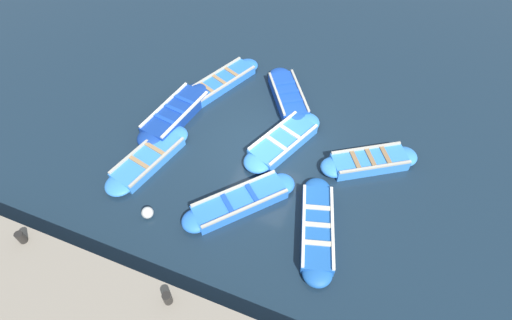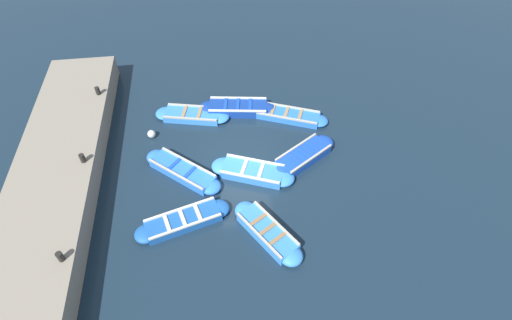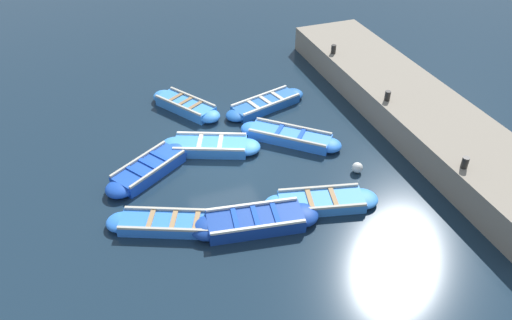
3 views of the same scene
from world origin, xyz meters
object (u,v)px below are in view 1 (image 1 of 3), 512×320
Objects in this scene: boat_broadside at (288,96)px; buoy_orange_near at (147,213)px; boat_bow_out at (317,228)px; bollard_north at (21,237)px; boat_outer_left at (220,83)px; bollard_mid_north at (167,298)px; boat_stern_in at (148,159)px; boat_mid_row at (283,141)px; boat_inner_gap at (240,202)px; boat_alongside at (369,162)px; boat_tucked at (176,114)px.

boat_broadside reaches higher than buoy_orange_near.
boat_bow_out is (4.90, 2.52, -0.03)m from boat_broadside.
boat_outer_left is at bearing 169.74° from bollard_north.
boat_broadside is at bearing 179.74° from bollard_mid_north.
boat_stern_in is 1.01× the size of boat_mid_row.
boat_bow_out is at bearing 27.28° from boat_broadside.
boat_inner_gap is (0.45, 3.39, 0.03)m from boat_stern_in.
boat_mid_row is at bearing 174.55° from bollard_mid_north.
boat_broadside is 0.90× the size of boat_bow_out.
boat_alongside is 0.96× the size of boat_inner_gap.
boat_mid_row is (-2.73, 0.39, -0.00)m from boat_inner_gap.
buoy_orange_near is at bearing 30.71° from boat_stern_in.
buoy_orange_near is at bearing -60.49° from boat_inner_gap.
bollard_mid_north is at bearing -3.32° from boat_inner_gap.
boat_broadside is 9.16× the size of bollard_mid_north.
bollard_mid_north is at bearing -35.72° from boat_bow_out.
boat_bow_out is 3.03m from boat_alongside.
boat_bow_out is 1.14× the size of boat_alongside.
boat_broadside is 1.03× the size of boat_alongside.
bollard_north reaches higher than boat_broadside.
boat_alongside reaches higher than boat_mid_row.
boat_bow_out reaches higher than boat_outer_left.
bollard_north is at bearing -50.50° from boat_inner_gap.
bollard_north is (6.12, -0.77, 1.01)m from boat_tucked.
bollard_north reaches higher than boat_alongside.
boat_alongside reaches higher than boat_outer_left.
boat_outer_left is 11.00× the size of buoy_orange_near.
boat_stern_in is 9.99× the size of bollard_mid_north.
boat_broadside is at bearing 153.85° from bollard_north.
boat_stern_in is 7.06m from boat_alongside.
bollard_mid_north is (4.01, 3.18, 1.06)m from boat_stern_in.
buoy_orange_near is (4.06, -2.73, -0.00)m from boat_mid_row.
boat_outer_left is at bearing -132.07° from boat_bow_out.
boat_inner_gap is at bearing 1.96° from boat_broadside.
boat_bow_out is at bearing 90.05° from boat_inner_gap.
boat_tucked is 4.06m from buoy_orange_near.
boat_inner_gap is 9.31× the size of buoy_orange_near.
boat_bow_out is (4.68, 5.18, 0.01)m from boat_outer_left.
boat_bow_out is at bearing -16.83° from boat_alongside.
buoy_orange_near is at bearing -33.94° from boat_mid_row.
boat_inner_gap is at bearing -89.95° from boat_bow_out.
boat_inner_gap is at bearing -48.11° from boat_alongside.
boat_tucked reaches higher than boat_alongside.
buoy_orange_near is (-2.24, -2.13, -1.04)m from bollard_mid_north.
bollard_north is at bearing -10.26° from boat_outer_left.
boat_alongside is (-2.90, 0.88, 0.03)m from boat_bow_out.
boat_broadside reaches higher than boat_stern_in.
bollard_mid_north is at bearing 38.43° from boat_stern_in.
bollard_mid_north reaches higher than boat_inner_gap.
boat_outer_left is 8.72m from bollard_mid_north.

